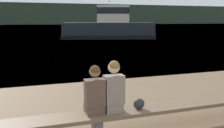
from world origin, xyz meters
name	(u,v)px	position (x,y,z in m)	size (l,w,h in m)	color
water_surface	(31,24)	(0.00, 126.49, 0.00)	(240.00, 240.00, 0.00)	teal
far_shoreline	(30,14)	(0.00, 123.57, 4.86)	(600.00, 12.00, 9.71)	#2D3D2D
bench_main	(97,118)	(-0.16, 2.28, 0.39)	(8.30, 0.52, 0.46)	brown
person_left	(95,93)	(-0.19, 2.28, 0.86)	(0.37, 0.38, 0.91)	#4C382D
person_right	(113,89)	(0.17, 2.28, 0.90)	(0.37, 0.39, 0.98)	#70665B
shopping_bag	(139,104)	(0.68, 2.26, 0.56)	(0.22, 0.16, 0.21)	#232328
tugboat_red	(109,28)	(7.71, 26.13, 1.20)	(11.19, 6.43, 6.41)	black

